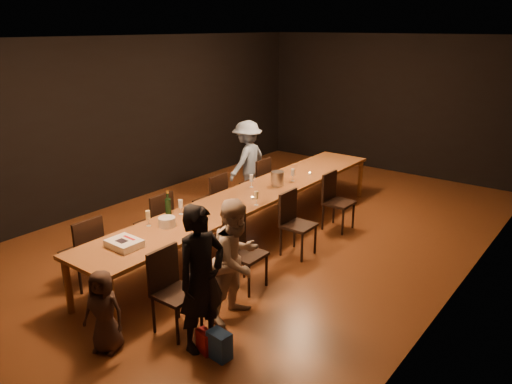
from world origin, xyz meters
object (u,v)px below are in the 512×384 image
Objects in this scene: chair_left_3 at (255,183)px; child at (104,311)px; table at (251,197)px; woman_tan at (237,260)px; champagne_bottle at (168,203)px; ice_bucket at (278,179)px; chair_left_0 at (82,251)px; woman_birthday at (202,279)px; chair_left_2 at (210,200)px; birthday_cake at (124,243)px; chair_left_1 at (154,223)px; chair_right_0 at (176,293)px; chair_right_3 at (339,202)px; chair_right_1 at (246,254)px; man_blue at (247,161)px; plate_stack at (167,222)px; chair_right_2 at (299,225)px.

child is at bearing -162.40° from chair_left_3.
woman_tan reaches higher than table.
chair_left_3 is 2.64m from champagne_bottle.
ice_bucket is (0.07, 0.59, 0.16)m from table.
chair_left_0 is at bearing -109.50° from table.
chair_left_2 is at bearing 48.17° from woman_birthday.
birthday_cake is (-1.26, 0.05, 0.02)m from woman_birthday.
chair_left_1 is 2.40m from chair_left_3.
chair_right_0 is 1.70m from chair_left_0.
ice_bucket is at bearing 77.53° from champagne_bottle.
chair_right_0 is at bearing 93.99° from woman_birthday.
chair_right_3 is at bearing -54.78° from chair_left_2.
woman_birthday is (0.40, -1.22, 0.31)m from chair_right_1.
chair_right_1 is (0.00, 1.20, 0.00)m from chair_right_0.
woman_tan is (2.02, -2.98, 0.24)m from chair_left_3.
chair_left_2 and chair_left_3 have the same top height.
woman_tan is 0.93× the size of man_blue.
table is at bearing 34.55° from woman_birthday.
champagne_bottle is at bearing 110.76° from birthday_cake.
birthday_cake is 2.96m from ice_bucket.
chair_left_2 is 1.85m from plate_stack.
chair_right_1 is at bearing -54.69° from table.
plate_stack is (0.78, 0.75, 0.35)m from chair_left_0.
ice_bucket is at bearing 51.66° from man_blue.
ice_bucket is (-1.11, 2.37, 0.16)m from woman_tan.
ice_bucket reaches higher than table.
chair_right_2 is at bearing 60.77° from child.
chair_right_2 is 2.94m from chair_left_0.
champagne_bottle reaches higher than birthday_cake.
champagne_bottle is (0.49, 1.05, 0.46)m from chair_left_0.
chair_right_1 and chair_left_0 have the same top height.
birthday_cake is at bearing -19.81° from chair_right_2.
table is at bearing 35.77° from man_blue.
chair_left_1 is 0.62× the size of man_blue.
woman_tan is at bearing 40.03° from child.
chair_right_1 is (0.85, -1.20, -0.24)m from table.
plate_stack is (-1.24, 0.13, 0.10)m from woman_tan.
champagne_bottle is (-0.36, 1.02, 0.13)m from birthday_cake.
chair_right_1 is 0.60× the size of woman_birthday.
chair_right_1 is 4.07× the size of ice_bucket.
woman_birthday is at bearing -62.69° from table.
chair_left_0 is 4.07× the size of ice_bucket.
woman_tan is (0.32, 0.62, 0.24)m from chair_right_0.
chair_left_0 is 1.05× the size of child.
chair_right_0 is 1.00× the size of chair_left_1.
champagne_bottle is at bearing -24.91° from chair_left_0.
chair_left_1 is at bearing -117.12° from ice_bucket.
chair_right_3 is 0.62× the size of man_blue.
birthday_cake is 1.79× the size of plate_stack.
chair_right_1 is at bearing -66.32° from ice_bucket.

